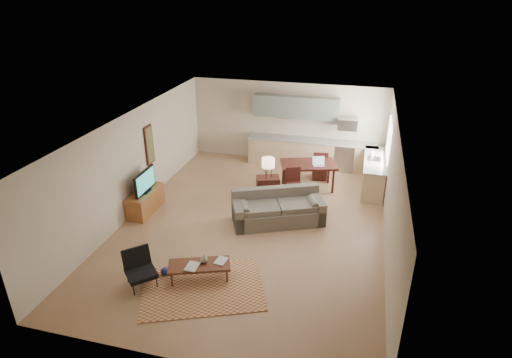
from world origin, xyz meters
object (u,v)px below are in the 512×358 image
(sofa, at_px, (278,208))
(armchair, at_px, (141,270))
(coffee_table, at_px, (200,272))
(tv_credenza, at_px, (145,201))
(console_table, at_px, (268,189))
(dining_table, at_px, (308,176))

(sofa, xyz_separation_m, armchair, (-2.17, -3.18, -0.04))
(armchair, bearing_deg, coffee_table, -20.72)
(coffee_table, distance_m, tv_credenza, 3.43)
(coffee_table, bearing_deg, console_table, 60.98)
(armchair, bearing_deg, console_table, 24.32)
(tv_credenza, xyz_separation_m, dining_table, (4.02, 2.50, 0.11))
(coffee_table, distance_m, armchair, 1.19)
(sofa, distance_m, coffee_table, 2.92)
(armchair, height_order, tv_credenza, armchair)
(coffee_table, xyz_separation_m, armchair, (-1.08, -0.47, 0.18))
(sofa, distance_m, dining_table, 2.22)
(tv_credenza, height_order, console_table, console_table)
(coffee_table, relative_size, console_table, 1.75)
(coffee_table, relative_size, tv_credenza, 0.99)
(coffee_table, distance_m, dining_table, 5.11)
(coffee_table, xyz_separation_m, dining_table, (1.54, 4.87, 0.21))
(tv_credenza, bearing_deg, coffee_table, -43.72)
(coffee_table, relative_size, dining_table, 0.80)
(tv_credenza, bearing_deg, armchair, -63.78)
(dining_table, bearing_deg, console_table, -148.15)
(console_table, bearing_deg, sofa, -83.73)
(sofa, distance_m, armchair, 3.85)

